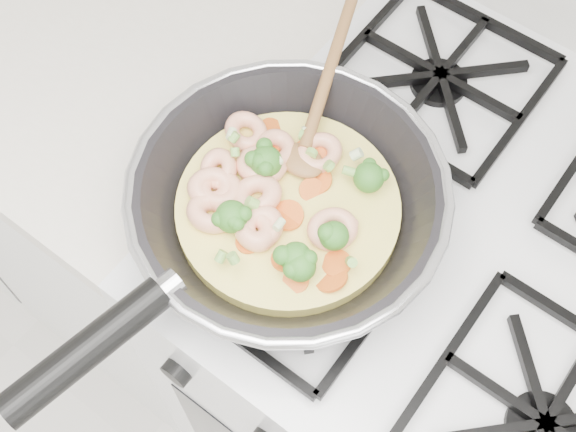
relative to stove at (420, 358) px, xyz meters
The scene contains 3 objects.
stove is the anchor object (origin of this frame).
counter_left 0.80m from the stove, behind, with size 1.00×0.60×0.90m.
skillet 0.55m from the stove, 145.00° to the right, with size 0.34×0.61×0.09m.
Camera 1 is at (0.05, 1.27, 1.64)m, focal length 46.65 mm.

